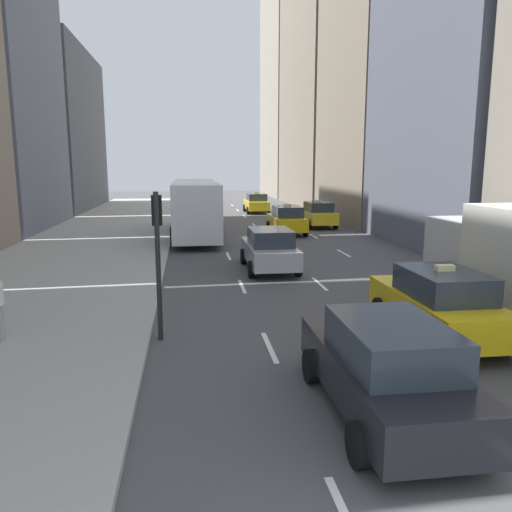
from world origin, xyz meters
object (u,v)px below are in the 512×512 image
Objects in this scene: taxi_second at (438,303)px; traffic_light_pole at (158,242)px; taxi_fourth at (256,203)px; city_bus at (195,206)px; taxi_third at (287,220)px; sedan_black_near at (386,367)px; sedan_silver_behind at (270,249)px; taxi_lead at (318,214)px.

taxi_second is 6.97m from traffic_light_pole.
taxi_fourth is 15.40m from city_bus.
taxi_second is at bearing -90.00° from taxi_third.
sedan_black_near is at bearing -82.81° from city_bus.
taxi_third is 0.38× the size of city_bus.
taxi_fourth is (0.00, 33.03, 0.00)m from taxi_second.
city_bus is (-5.61, -14.32, 0.91)m from taxi_fourth.
sedan_black_near is at bearing -90.00° from sedan_silver_behind.
taxi_second is 8.95m from sedan_silver_behind.
taxi_third is at bearing 3.85° from city_bus.
traffic_light_pole reaches higher than city_bus.
taxi_lead and taxi_third have the same top height.
taxi_second is 1.22× the size of traffic_light_pole.
city_bus is 17.93m from traffic_light_pole.
taxi_lead and taxi_second have the same top height.
sedan_silver_behind is (-2.80, 8.50, -0.01)m from taxi_second.
sedan_silver_behind is at bearing 62.72° from traffic_light_pole.
taxi_lead is 0.38× the size of city_bus.
sedan_black_near is (-2.80, -3.59, -0.01)m from taxi_second.
taxi_second and taxi_third have the same top height.
taxi_lead is 11.10m from taxi_fourth.
traffic_light_pole is (-1.14, -17.88, 0.62)m from city_bus.
taxi_third is at bearing -90.00° from taxi_fourth.
taxi_third is (-2.80, -3.19, 0.00)m from taxi_lead.
sedan_silver_behind is at bearing 108.24° from taxi_second.
taxi_second is (-2.80, -22.28, 0.00)m from taxi_lead.
traffic_light_pole reaches higher than taxi_third.
city_bus is (-5.61, -0.38, 0.91)m from taxi_third.
taxi_lead reaches higher than sedan_silver_behind.
sedan_black_near is (-5.60, -25.88, -0.01)m from taxi_lead.
sedan_silver_behind is 10.64m from city_bus.
taxi_second is at bearing -7.05° from traffic_light_pole.
taxi_second is 1.00× the size of taxi_fourth.
sedan_black_near is 0.39× the size of city_bus.
city_bus reaches higher than taxi_lead.
taxi_fourth is at bearing 78.16° from traffic_light_pole.
city_bus is at bearing -176.15° from taxi_third.
taxi_second is 19.56m from city_bus.
sedan_black_near is 1.26× the size of traffic_light_pole.
taxi_fourth is at bearing 68.60° from city_bus.
city_bus is at bearing -111.40° from taxi_fourth.
traffic_light_pole is at bearing 172.95° from taxi_second.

